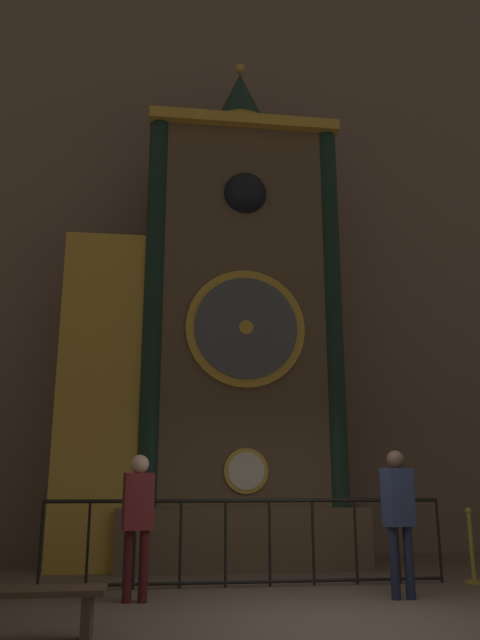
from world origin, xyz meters
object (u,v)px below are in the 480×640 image
visitor_far (398,507)px  visitor_bench (19,604)px  stanchion_post (472,558)px  visitor_near (138,511)px  clock_tower (217,337)px

visitor_far → visitor_bench: (-4.03, -1.50, -0.71)m
stanchion_post → visitor_bench: (-5.42, -2.51, 0.01)m
visitor_far → stanchion_post: 1.86m
visitor_near → visitor_bench: 2.05m
clock_tower → visitor_far: 4.49m
visitor_near → visitor_bench: size_ratio=1.12×
visitor_far → stanchion_post: (1.39, 1.00, -0.71)m
stanchion_post → visitor_bench: bearing=-155.2°
stanchion_post → visitor_near: bearing=-169.8°
visitor_near → visitor_far: size_ratio=0.97×
visitor_near → stanchion_post: size_ratio=1.68×
visitor_far → stanchion_post: visitor_far is taller
clock_tower → visitor_far: size_ratio=5.46×
clock_tower → visitor_near: 4.10m
stanchion_post → visitor_bench: stanchion_post is taller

